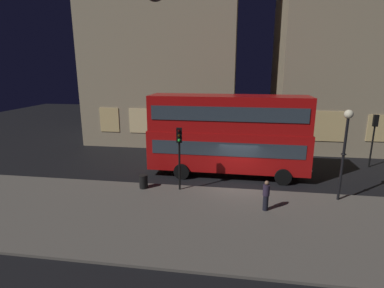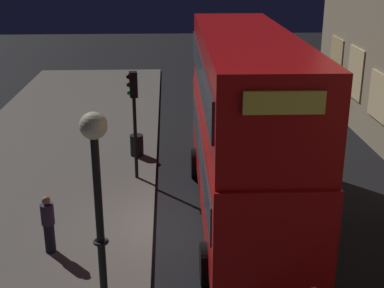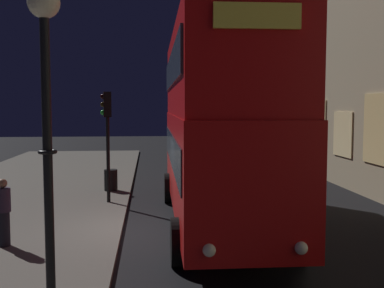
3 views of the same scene
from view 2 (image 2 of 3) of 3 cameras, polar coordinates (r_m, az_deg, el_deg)
The scene contains 7 objects.
ground_plane at distance 15.80m, azimuth -2.33°, elevation -8.85°, with size 80.00×80.00×0.00m, color black.
sidewalk_slab at distance 16.39m, azimuth -18.36°, elevation -8.57°, with size 44.00×7.97×0.12m, color #5B564F.
double_decker_bus at distance 15.48m, azimuth 5.62°, elevation 2.71°, with size 10.80×2.98×5.48m.
traffic_light_near_kerb at distance 17.99m, azimuth -6.26°, elevation 4.40°, with size 0.35×0.38×3.76m.
street_lamp at distance 9.28m, azimuth -10.05°, elevation -5.07°, with size 0.47×0.47×5.01m.
pedestrian at distance 14.45m, azimuth -15.10°, elevation -8.23°, with size 0.35×0.35×1.60m.
litter_bin at distance 20.79m, azimuth -5.92°, elevation -0.12°, with size 0.51×0.51×0.82m, color black.
Camera 2 is at (13.88, -0.01, 7.54)m, focal length 49.91 mm.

